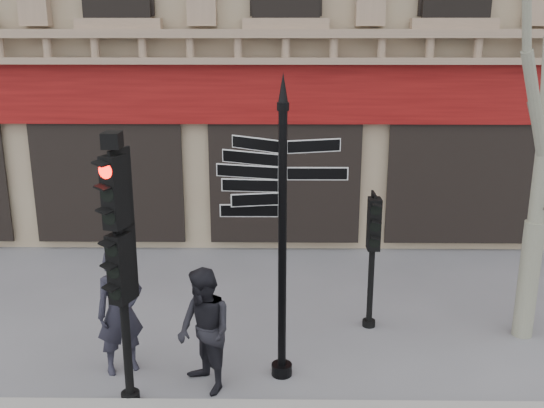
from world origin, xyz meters
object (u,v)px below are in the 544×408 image
at_px(traffic_signal_secondary, 373,238).
at_px(fingerpost, 283,181).
at_px(traffic_signal_main, 119,239).
at_px(pedestrian_a, 120,312).
at_px(pedestrian_b, 204,331).

bearing_deg(traffic_signal_secondary, fingerpost, -134.38).
bearing_deg(traffic_signal_main, fingerpost, 40.75).
distance_m(traffic_signal_secondary, pedestrian_a, 4.18).
bearing_deg(fingerpost, pedestrian_a, -173.07).
height_order(fingerpost, traffic_signal_secondary, fingerpost).
bearing_deg(traffic_signal_secondary, traffic_signal_main, -148.19).
distance_m(fingerpost, pedestrian_a, 3.10).
xyz_separation_m(fingerpost, pedestrian_a, (-2.36, 0.11, -2.00)).
relative_size(fingerpost, pedestrian_a, 2.32).
distance_m(fingerpost, traffic_signal_main, 2.27).
relative_size(traffic_signal_main, pedestrian_b, 2.07).
relative_size(traffic_signal_secondary, pedestrian_a, 1.21).
bearing_deg(pedestrian_a, traffic_signal_secondary, -8.70).
height_order(fingerpost, pedestrian_a, fingerpost).
relative_size(traffic_signal_secondary, pedestrian_b, 1.28).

